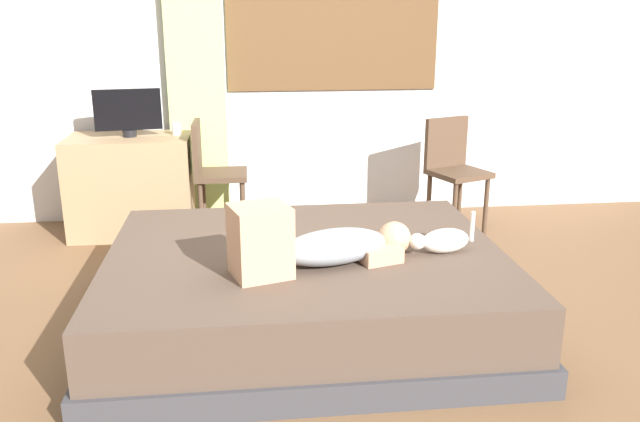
{
  "coord_description": "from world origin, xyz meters",
  "views": [
    {
      "loc": [
        -0.37,
        -3.01,
        1.62
      ],
      "look_at": [
        0.03,
        0.4,
        0.58
      ],
      "focal_mm": 36.76,
      "sensor_mm": 36.0,
      "label": 1
    }
  ],
  "objects_px": {
    "cat": "(442,240)",
    "chair_spare": "(453,165)",
    "cup": "(176,129)",
    "tv_monitor": "(128,112)",
    "bed": "(306,288)",
    "desk": "(132,185)",
    "chair_by_desk": "(211,169)",
    "person_lying": "(316,244)"
  },
  "relations": [
    {
      "from": "bed",
      "to": "cup",
      "type": "relative_size",
      "value": 23.3
    },
    {
      "from": "cat",
      "to": "chair_by_desk",
      "type": "distance_m",
      "value": 2.12
    },
    {
      "from": "desk",
      "to": "chair_by_desk",
      "type": "distance_m",
      "value": 0.63
    },
    {
      "from": "bed",
      "to": "cup",
      "type": "height_order",
      "value": "cup"
    },
    {
      "from": "bed",
      "to": "desk",
      "type": "bearing_deg",
      "value": 124.0
    },
    {
      "from": "tv_monitor",
      "to": "chair_by_desk",
      "type": "bearing_deg",
      "value": -10.99
    },
    {
      "from": "cup",
      "to": "chair_spare",
      "type": "distance_m",
      "value": 2.11
    },
    {
      "from": "bed",
      "to": "cat",
      "type": "bearing_deg",
      "value": -9.97
    },
    {
      "from": "cat",
      "to": "cup",
      "type": "height_order",
      "value": "cup"
    },
    {
      "from": "chair_spare",
      "to": "cat",
      "type": "bearing_deg",
      "value": -109.55
    },
    {
      "from": "chair_by_desk",
      "to": "cat",
      "type": "bearing_deg",
      "value": -54.1
    },
    {
      "from": "cup",
      "to": "chair_spare",
      "type": "xyz_separation_m",
      "value": [
        2.08,
        -0.26,
        -0.28
      ]
    },
    {
      "from": "bed",
      "to": "chair_spare",
      "type": "height_order",
      "value": "chair_spare"
    },
    {
      "from": "cup",
      "to": "desk",
      "type": "bearing_deg",
      "value": -172.7
    },
    {
      "from": "desk",
      "to": "cup",
      "type": "xyz_separation_m",
      "value": [
        0.35,
        0.04,
        0.42
      ]
    },
    {
      "from": "person_lying",
      "to": "chair_by_desk",
      "type": "bearing_deg",
      "value": 107.6
    },
    {
      "from": "cat",
      "to": "chair_by_desk",
      "type": "relative_size",
      "value": 0.41
    },
    {
      "from": "person_lying",
      "to": "cup",
      "type": "xyz_separation_m",
      "value": [
        -0.84,
        1.99,
        0.24
      ]
    },
    {
      "from": "desk",
      "to": "chair_by_desk",
      "type": "xyz_separation_m",
      "value": [
        0.61,
        -0.11,
        0.14
      ]
    },
    {
      "from": "person_lying",
      "to": "desk",
      "type": "height_order",
      "value": "person_lying"
    },
    {
      "from": "person_lying",
      "to": "cat",
      "type": "distance_m",
      "value": 0.68
    },
    {
      "from": "cat",
      "to": "chair_spare",
      "type": "height_order",
      "value": "chair_spare"
    },
    {
      "from": "person_lying",
      "to": "cup",
      "type": "height_order",
      "value": "cup"
    },
    {
      "from": "tv_monitor",
      "to": "cup",
      "type": "height_order",
      "value": "tv_monitor"
    },
    {
      "from": "cat",
      "to": "tv_monitor",
      "type": "height_order",
      "value": "tv_monitor"
    },
    {
      "from": "cat",
      "to": "cup",
      "type": "bearing_deg",
      "value": 128.59
    },
    {
      "from": "person_lying",
      "to": "cat",
      "type": "bearing_deg",
      "value": 9.22
    },
    {
      "from": "chair_spare",
      "to": "bed",
      "type": "bearing_deg",
      "value": -130.3
    },
    {
      "from": "bed",
      "to": "tv_monitor",
      "type": "bearing_deg",
      "value": 123.66
    },
    {
      "from": "person_lying",
      "to": "chair_by_desk",
      "type": "height_order",
      "value": "chair_by_desk"
    },
    {
      "from": "cat",
      "to": "chair_spare",
      "type": "xyz_separation_m",
      "value": [
        0.58,
        1.62,
        0.01
      ]
    },
    {
      "from": "person_lying",
      "to": "tv_monitor",
      "type": "xyz_separation_m",
      "value": [
        -1.17,
        1.94,
        0.38
      ]
    },
    {
      "from": "bed",
      "to": "person_lying",
      "type": "relative_size",
      "value": 2.26
    },
    {
      "from": "tv_monitor",
      "to": "chair_by_desk",
      "type": "xyz_separation_m",
      "value": [
        0.59,
        -0.11,
        -0.41
      ]
    },
    {
      "from": "bed",
      "to": "chair_by_desk",
      "type": "height_order",
      "value": "chair_by_desk"
    },
    {
      "from": "cup",
      "to": "chair_by_desk",
      "type": "distance_m",
      "value": 0.41
    },
    {
      "from": "tv_monitor",
      "to": "cup",
      "type": "xyz_separation_m",
      "value": [
        0.34,
        0.04,
        -0.14
      ]
    },
    {
      "from": "tv_monitor",
      "to": "chair_by_desk",
      "type": "distance_m",
      "value": 0.73
    },
    {
      "from": "person_lying",
      "to": "cup",
      "type": "distance_m",
      "value": 2.17
    },
    {
      "from": "bed",
      "to": "person_lying",
      "type": "bearing_deg",
      "value": -82.65
    },
    {
      "from": "tv_monitor",
      "to": "desk",
      "type": "bearing_deg",
      "value": 180.0
    },
    {
      "from": "cat",
      "to": "desk",
      "type": "height_order",
      "value": "desk"
    }
  ]
}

